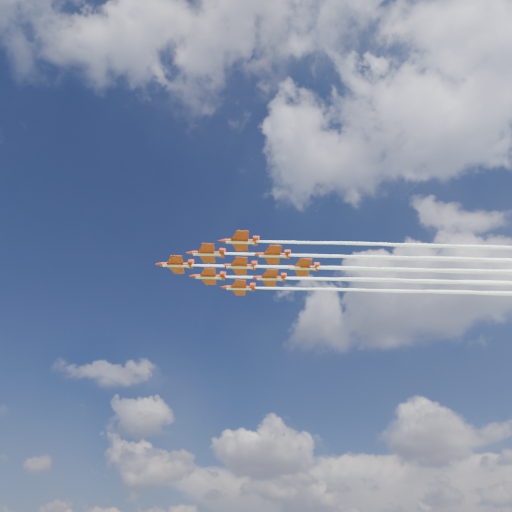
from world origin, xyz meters
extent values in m
cylinder|color=red|center=(-7.59, -7.70, 84.71)|extent=(7.38, 5.45, 1.12)
cone|color=red|center=(-11.81, -10.53, 84.71)|extent=(2.31, 2.06, 1.12)
cone|color=red|center=(-3.62, -5.05, 84.71)|extent=(1.83, 1.69, 1.02)
ellipsoid|color=black|center=(-9.28, -8.83, 85.17)|extent=(2.27, 1.94, 0.73)
cube|color=red|center=(-7.16, -7.42, 84.66)|extent=(7.90, 9.58, 0.14)
cube|color=red|center=(-4.21, -5.44, 84.71)|extent=(3.22, 3.83, 0.12)
cube|color=red|center=(-4.04, -5.33, 85.63)|extent=(1.43, 1.02, 1.83)
cube|color=silver|center=(-7.59, -7.70, 84.21)|extent=(6.84, 5.00, 0.12)
cylinder|color=red|center=(3.42, -7.75, 84.71)|extent=(7.38, 5.45, 1.12)
cone|color=red|center=(-0.80, -10.58, 84.71)|extent=(2.31, 2.06, 1.12)
cone|color=red|center=(7.39, -5.10, 84.71)|extent=(1.83, 1.69, 1.02)
ellipsoid|color=black|center=(1.73, -8.88, 85.17)|extent=(2.27, 1.94, 0.73)
cube|color=red|center=(3.84, -7.47, 84.66)|extent=(7.90, 9.58, 0.14)
cube|color=red|center=(6.80, -5.49, 84.71)|extent=(3.22, 3.83, 0.12)
cube|color=red|center=(6.97, -5.38, 85.63)|extent=(1.43, 1.02, 1.83)
cube|color=silver|center=(3.42, -7.75, 84.21)|extent=(6.84, 5.00, 0.12)
cylinder|color=red|center=(-3.43, 2.49, 84.71)|extent=(7.38, 5.45, 1.12)
cone|color=red|center=(-7.65, -0.33, 84.71)|extent=(2.31, 2.06, 1.12)
cone|color=red|center=(0.54, 5.14, 84.71)|extent=(1.83, 1.69, 1.02)
ellipsoid|color=black|center=(-5.12, 1.36, 85.17)|extent=(2.27, 1.94, 0.73)
cube|color=red|center=(-3.01, 2.77, 84.66)|extent=(7.90, 9.58, 0.14)
cube|color=red|center=(-0.05, 4.75, 84.71)|extent=(3.22, 3.83, 0.12)
cube|color=red|center=(0.12, 4.86, 85.63)|extent=(1.43, 1.02, 1.83)
cube|color=silver|center=(-3.43, 2.49, 84.21)|extent=(6.84, 5.00, 0.12)
cylinder|color=red|center=(14.43, -7.80, 84.71)|extent=(7.38, 5.45, 1.12)
cone|color=red|center=(10.21, -10.63, 84.71)|extent=(2.31, 2.06, 1.12)
cone|color=red|center=(18.40, -5.15, 84.71)|extent=(1.83, 1.69, 1.02)
ellipsoid|color=black|center=(12.74, -8.93, 85.17)|extent=(2.27, 1.94, 0.73)
cube|color=red|center=(14.85, -7.52, 84.66)|extent=(7.90, 9.58, 0.14)
cube|color=red|center=(17.81, -5.54, 84.71)|extent=(3.22, 3.83, 0.12)
cube|color=red|center=(17.98, -5.43, 85.63)|extent=(1.43, 1.02, 1.83)
cube|color=silver|center=(14.43, -7.80, 84.21)|extent=(6.84, 5.00, 0.12)
cylinder|color=red|center=(7.58, 2.44, 84.71)|extent=(7.38, 5.45, 1.12)
cone|color=red|center=(3.36, -0.38, 84.71)|extent=(2.31, 2.06, 1.12)
cone|color=red|center=(11.55, 5.09, 84.71)|extent=(1.83, 1.69, 1.02)
ellipsoid|color=black|center=(5.89, 1.31, 85.17)|extent=(2.27, 1.94, 0.73)
cube|color=red|center=(8.00, 2.72, 84.66)|extent=(7.90, 9.58, 0.14)
cube|color=red|center=(10.96, 4.70, 84.71)|extent=(3.22, 3.83, 0.12)
cube|color=red|center=(11.13, 4.81, 85.63)|extent=(1.43, 1.02, 1.83)
cube|color=silver|center=(7.58, 2.44, 84.21)|extent=(6.84, 5.00, 0.12)
cylinder|color=red|center=(0.73, 12.68, 84.71)|extent=(7.38, 5.45, 1.12)
cone|color=red|center=(-3.49, 9.86, 84.71)|extent=(2.31, 2.06, 1.12)
cone|color=red|center=(4.70, 15.34, 84.71)|extent=(1.83, 1.69, 1.02)
ellipsoid|color=black|center=(-0.96, 11.55, 85.17)|extent=(2.27, 1.94, 0.73)
cube|color=red|center=(1.15, 12.96, 84.66)|extent=(7.90, 9.58, 0.14)
cube|color=red|center=(4.11, 14.94, 84.71)|extent=(3.22, 3.83, 0.12)
cube|color=red|center=(4.28, 15.05, 85.63)|extent=(1.43, 1.02, 1.83)
cube|color=silver|center=(0.73, 12.68, 84.21)|extent=(6.84, 5.00, 0.12)
cylinder|color=red|center=(18.59, 2.39, 84.71)|extent=(7.38, 5.45, 1.12)
cone|color=red|center=(14.37, -0.43, 84.71)|extent=(2.31, 2.06, 1.12)
cone|color=red|center=(22.56, 5.04, 84.71)|extent=(1.83, 1.69, 1.02)
ellipsoid|color=black|center=(16.90, 1.26, 85.17)|extent=(2.27, 1.94, 0.73)
cube|color=red|center=(19.01, 2.67, 84.66)|extent=(7.90, 9.58, 0.14)
cube|color=red|center=(21.97, 4.65, 84.71)|extent=(3.22, 3.83, 0.12)
cube|color=red|center=(22.14, 4.76, 85.63)|extent=(1.43, 1.02, 1.83)
cube|color=silver|center=(18.59, 2.39, 84.21)|extent=(6.84, 5.00, 0.12)
cylinder|color=red|center=(11.74, 12.63, 84.71)|extent=(7.38, 5.45, 1.12)
cone|color=red|center=(7.52, 9.81, 84.71)|extent=(2.31, 2.06, 1.12)
cone|color=red|center=(15.71, 15.29, 84.71)|extent=(1.83, 1.69, 1.02)
ellipsoid|color=black|center=(10.05, 11.50, 85.17)|extent=(2.27, 1.94, 0.73)
cube|color=red|center=(12.16, 12.91, 84.66)|extent=(7.90, 9.58, 0.14)
cube|color=red|center=(15.12, 14.89, 84.71)|extent=(3.22, 3.83, 0.12)
cube|color=red|center=(15.29, 15.00, 85.63)|extent=(1.43, 1.02, 1.83)
cube|color=silver|center=(11.74, 12.63, 84.21)|extent=(6.84, 5.00, 0.12)
cylinder|color=red|center=(22.75, 12.58, 84.71)|extent=(7.38, 5.45, 1.12)
cone|color=red|center=(18.53, 9.76, 84.71)|extent=(2.31, 2.06, 1.12)
cone|color=red|center=(26.72, 15.24, 84.71)|extent=(1.83, 1.69, 1.02)
ellipsoid|color=black|center=(21.06, 11.45, 85.17)|extent=(2.27, 1.94, 0.73)
cube|color=red|center=(23.17, 12.86, 84.66)|extent=(7.90, 9.58, 0.14)
cube|color=red|center=(26.13, 14.84, 84.71)|extent=(3.22, 3.83, 0.12)
cube|color=red|center=(26.30, 14.95, 85.63)|extent=(1.43, 1.02, 1.83)
cube|color=silver|center=(22.75, 12.58, 84.21)|extent=(6.84, 5.00, 0.12)
camera|label=1|loc=(74.30, -98.08, 6.88)|focal=35.00mm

